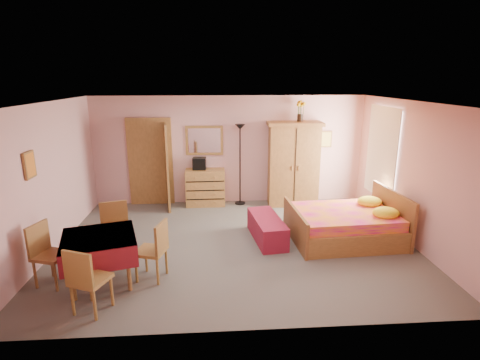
{
  "coord_description": "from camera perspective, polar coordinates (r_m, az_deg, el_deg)",
  "views": [
    {
      "loc": [
        -0.37,
        -6.43,
        3.0
      ],
      "look_at": [
        0.1,
        0.3,
        1.15
      ],
      "focal_mm": 28.0,
      "sensor_mm": 36.0,
      "label": 1
    }
  ],
  "objects": [
    {
      "name": "floor",
      "position": [
        7.1,
        -0.65,
        -9.65
      ],
      "size": [
        6.5,
        6.5,
        0.0
      ],
      "primitive_type": "plane",
      "color": "#636057",
      "rests_on": "ground"
    },
    {
      "name": "ceiling",
      "position": [
        6.45,
        -0.72,
        11.79
      ],
      "size": [
        6.5,
        6.5,
        0.0
      ],
      "primitive_type": "plane",
      "rotation": [
        3.14,
        0.0,
        0.0
      ],
      "color": "brown",
      "rests_on": "wall_back"
    },
    {
      "name": "wall_back",
      "position": [
        9.09,
        -1.6,
        4.56
      ],
      "size": [
        6.5,
        0.1,
        2.6
      ],
      "primitive_type": "cube",
      "color": "#D19798",
      "rests_on": "floor"
    },
    {
      "name": "wall_front",
      "position": [
        4.29,
        1.27,
        -7.97
      ],
      "size": [
        6.5,
        0.1,
        2.6
      ],
      "primitive_type": "cube",
      "color": "#D19798",
      "rests_on": "floor"
    },
    {
      "name": "wall_left",
      "position": [
        7.25,
        -27.28,
        0.03
      ],
      "size": [
        0.1,
        5.0,
        2.6
      ],
      "primitive_type": "cube",
      "color": "#D19798",
      "rests_on": "floor"
    },
    {
      "name": "wall_right",
      "position": [
        7.57,
        24.71,
        0.93
      ],
      "size": [
        0.1,
        5.0,
        2.6
      ],
      "primitive_type": "cube",
      "color": "#D19798",
      "rests_on": "floor"
    },
    {
      "name": "doorway",
      "position": [
        9.24,
        -13.44,
        2.57
      ],
      "size": [
        1.06,
        0.12,
        2.15
      ],
      "primitive_type": "cube",
      "color": "#9E6B35",
      "rests_on": "floor"
    },
    {
      "name": "window",
      "position": [
        8.57,
        20.84,
        3.91
      ],
      "size": [
        0.08,
        1.4,
        1.95
      ],
      "primitive_type": "cube",
      "color": "white",
      "rests_on": "wall_right"
    },
    {
      "name": "picture_left",
      "position": [
        6.62,
        -29.43,
        2.01
      ],
      "size": [
        0.04,
        0.32,
        0.42
      ],
      "primitive_type": "cube",
      "color": "orange",
      "rests_on": "wall_left"
    },
    {
      "name": "picture_back",
      "position": [
        9.42,
        12.92,
        6.09
      ],
      "size": [
        0.3,
        0.04,
        0.4
      ],
      "primitive_type": "cube",
      "color": "#D8BF59",
      "rests_on": "wall_back"
    },
    {
      "name": "chest_of_drawers",
      "position": [
        9.07,
        -5.3,
        -1.13
      ],
      "size": [
        0.93,
        0.47,
        0.88
      ],
      "primitive_type": "cube",
      "rotation": [
        0.0,
        0.0,
        0.01
      ],
      "color": "#B0793B",
      "rests_on": "floor"
    },
    {
      "name": "wall_mirror",
      "position": [
        9.03,
        -5.45,
        6.02
      ],
      "size": [
        0.89,
        0.07,
        0.7
      ],
      "primitive_type": "cube",
      "rotation": [
        0.0,
        0.0,
        -0.02
      ],
      "color": "silver",
      "rests_on": "wall_back"
    },
    {
      "name": "stereo",
      "position": [
        8.97,
        -6.21,
        2.51
      ],
      "size": [
        0.32,
        0.25,
        0.29
      ],
      "primitive_type": "cube",
      "rotation": [
        0.0,
        0.0,
        -0.07
      ],
      "color": "black",
      "rests_on": "chest_of_drawers"
    },
    {
      "name": "floor_lamp",
      "position": [
        8.97,
        0.01,
        2.3
      ],
      "size": [
        0.3,
        0.3,
        1.95
      ],
      "primitive_type": "cube",
      "rotation": [
        0.0,
        0.0,
        -0.23
      ],
      "color": "black",
      "rests_on": "floor"
    },
    {
      "name": "wardrobe",
      "position": [
        9.03,
        8.13,
        2.41
      ],
      "size": [
        1.31,
        0.72,
        2.01
      ],
      "primitive_type": "cube",
      "rotation": [
        0.0,
        0.0,
        -0.05
      ],
      "color": "#9C6834",
      "rests_on": "floor"
    },
    {
      "name": "sunflower_vase",
      "position": [
        8.94,
        9.19,
        10.34
      ],
      "size": [
        0.2,
        0.2,
        0.49
      ],
      "primitive_type": "cube",
      "rotation": [
        0.0,
        0.0,
        0.01
      ],
      "color": "gold",
      "rests_on": "wardrobe"
    },
    {
      "name": "bed",
      "position": [
        7.39,
        15.59,
        -5.34
      ],
      "size": [
        2.09,
        1.69,
        0.93
      ],
      "primitive_type": "cube",
      "rotation": [
        0.0,
        0.0,
        0.06
      ],
      "color": "#E21685",
      "rests_on": "floor"
    },
    {
      "name": "bench",
      "position": [
        7.22,
        4.12,
        -7.37
      ],
      "size": [
        0.64,
        1.36,
        0.44
      ],
      "primitive_type": "cube",
      "rotation": [
        0.0,
        0.0,
        0.12
      ],
      "color": "maroon",
      "rests_on": "floor"
    },
    {
      "name": "dining_table",
      "position": [
        6.08,
        -20.44,
        -11.29
      ],
      "size": [
        1.27,
        1.27,
        0.75
      ],
      "primitive_type": "cube",
      "rotation": [
        0.0,
        0.0,
        0.28
      ],
      "color": "maroon",
      "rests_on": "floor"
    },
    {
      "name": "chair_south",
      "position": [
        5.41,
        -21.82,
        -13.79
      ],
      "size": [
        0.55,
        0.55,
        0.93
      ],
      "primitive_type": "cube",
      "rotation": [
        0.0,
        0.0,
        -0.39
      ],
      "color": "#A87738",
      "rests_on": "floor"
    },
    {
      "name": "chair_north",
      "position": [
        6.62,
        -18.39,
        -7.72
      ],
      "size": [
        0.56,
        0.56,
        0.99
      ],
      "primitive_type": "cube",
      "rotation": [
        0.0,
        0.0,
        3.42
      ],
      "color": "olive",
      "rests_on": "floor"
    },
    {
      "name": "chair_west",
      "position": [
        6.28,
        -26.8,
        -10.14
      ],
      "size": [
        0.54,
        0.54,
        0.95
      ],
      "primitive_type": "cube",
      "rotation": [
        0.0,
        0.0,
        -1.87
      ],
      "color": "#9B6234",
      "rests_on": "floor"
    },
    {
      "name": "chair_east",
      "position": [
        5.94,
        -13.46,
        -10.37
      ],
      "size": [
        0.52,
        0.52,
        0.93
      ],
      "primitive_type": "cube",
      "rotation": [
        0.0,
        0.0,
        1.3
      ],
      "color": "olive",
      "rests_on": "floor"
    }
  ]
}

